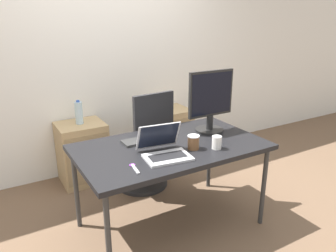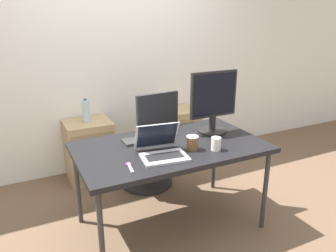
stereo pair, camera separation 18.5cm
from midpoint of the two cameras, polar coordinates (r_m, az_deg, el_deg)
ground_plane at (r=3.05m, az=2.20°, el=-16.74°), size 14.00×14.00×0.00m
wall_back at (r=3.85m, az=-8.03°, el=11.57°), size 10.00×0.05×2.60m
desk at (r=2.70m, az=2.38°, el=-4.31°), size 1.53×0.89×0.76m
office_chair at (r=3.46m, az=-1.78°, el=-4.55°), size 0.56×0.58×1.07m
cabinet_left at (r=3.76m, az=-12.16°, el=-4.16°), size 0.49×0.44×0.67m
cabinet_right at (r=4.13m, az=2.82°, el=-1.61°), size 0.49×0.44×0.67m
water_bottle at (r=3.61m, az=-12.66°, el=2.55°), size 0.08×0.08×0.26m
laptop_center at (r=2.46m, az=1.08°, el=-4.16°), size 0.37×0.37×0.23m
monitor at (r=2.93m, az=9.71°, el=4.04°), size 0.46×0.26×0.56m
keyboard at (r=2.78m, az=-1.79°, el=-2.29°), size 0.41×0.15×0.02m
mouse at (r=2.89m, az=2.93°, el=-1.36°), size 0.04×0.06×0.03m
coffee_cup_white at (r=2.60m, az=10.38°, el=-3.09°), size 0.08×0.08×0.10m
coffee_cup_brown at (r=2.58m, az=6.31°, el=-2.97°), size 0.09×0.09×0.11m
scissors at (r=2.31m, az=-4.41°, el=-7.08°), size 0.05×0.17×0.01m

